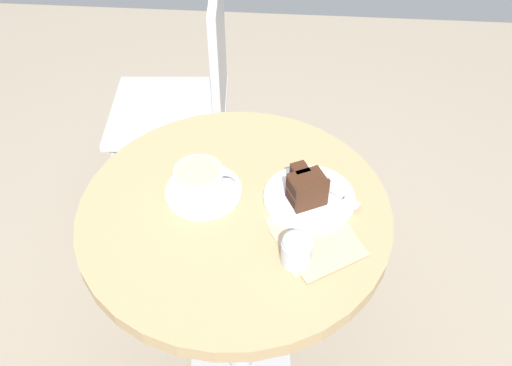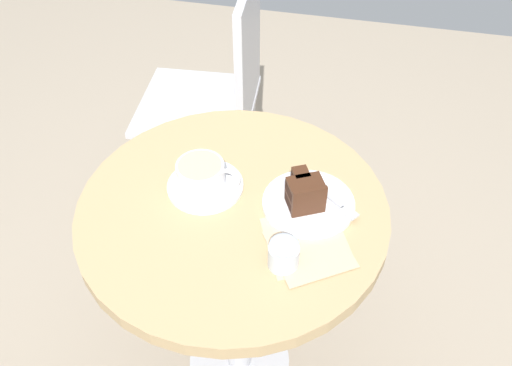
{
  "view_description": "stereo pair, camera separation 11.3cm",
  "coord_description": "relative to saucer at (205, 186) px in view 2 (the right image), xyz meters",
  "views": [
    {
      "loc": [
        0.11,
        -0.77,
        1.54
      ],
      "look_at": [
        0.04,
        0.04,
        0.74
      ],
      "focal_mm": 38.0,
      "sensor_mm": 36.0,
      "label": 1
    },
    {
      "loc": [
        0.22,
        -0.75,
        1.54
      ],
      "look_at": [
        0.04,
        0.04,
        0.74
      ],
      "focal_mm": 38.0,
      "sensor_mm": 36.0,
      "label": 2
    }
  ],
  "objects": [
    {
      "name": "teaspoon",
      "position": [
        0.02,
        0.05,
        0.01
      ],
      "size": [
        0.1,
        0.02,
        0.0
      ],
      "rotation": [
        0.0,
        0.0,
        0.05
      ],
      "color": "#B7B7BC",
      "rests_on": "saucer"
    },
    {
      "name": "cake_plate",
      "position": [
        0.23,
        -0.0,
        0.0
      ],
      "size": [
        0.19,
        0.19,
        0.01
      ],
      "color": "white",
      "rests_on": "cafe_table"
    },
    {
      "name": "fork",
      "position": [
        0.28,
        0.0,
        0.01
      ],
      "size": [
        0.13,
        0.11,
        0.0
      ],
      "rotation": [
        0.0,
        0.0,
        5.63
      ],
      "color": "#B7B7BC",
      "rests_on": "cake_plate"
    },
    {
      "name": "ground_plane",
      "position": [
        0.07,
        -0.04,
        -0.71
      ],
      "size": [
        4.4,
        4.4,
        0.01
      ],
      "primitive_type": "cube",
      "color": "gray",
      "rests_on": "ground"
    },
    {
      "name": "cafe_table",
      "position": [
        0.07,
        -0.04,
        -0.13
      ],
      "size": [
        0.66,
        0.66,
        0.7
      ],
      "color": "tan",
      "rests_on": "ground"
    },
    {
      "name": "cake_slice",
      "position": [
        0.22,
        -0.01,
        0.04
      ],
      "size": [
        0.09,
        0.1,
        0.07
      ],
      "rotation": [
        0.0,
        0.0,
        2.04
      ],
      "color": "black",
      "rests_on": "cake_plate"
    },
    {
      "name": "sugar_pot",
      "position": [
        0.2,
        -0.17,
        0.03
      ],
      "size": [
        0.06,
        0.06,
        0.07
      ],
      "color": "silver",
      "rests_on": "cafe_table"
    },
    {
      "name": "napkin",
      "position": [
        0.24,
        -0.11,
        -0.0
      ],
      "size": [
        0.21,
        0.22,
        0.0
      ],
      "rotation": [
        0.0,
        0.0,
        5.14
      ],
      "color": "tan",
      "rests_on": "cafe_table"
    },
    {
      "name": "saucer",
      "position": [
        0.0,
        0.0,
        0.0
      ],
      "size": [
        0.17,
        0.17,
        0.01
      ],
      "color": "white",
      "rests_on": "cafe_table"
    },
    {
      "name": "cafe_chair",
      "position": [
        -0.14,
        0.61,
        -0.18
      ],
      "size": [
        0.41,
        0.41,
        0.87
      ],
      "rotation": [
        0.0,
        0.0,
        4.79
      ],
      "color": "#BCBCC1",
      "rests_on": "ground"
    },
    {
      "name": "coffee_cup",
      "position": [
        -0.01,
        -0.0,
        0.03
      ],
      "size": [
        0.14,
        0.1,
        0.06
      ],
      "color": "white",
      "rests_on": "saucer"
    }
  ]
}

